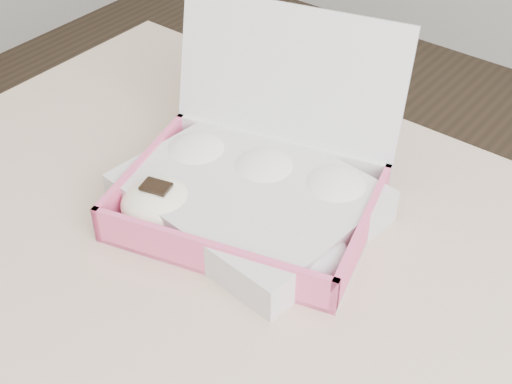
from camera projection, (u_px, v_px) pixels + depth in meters
The scene contains 2 objects.
donut_box at pixel (251, 187), 0.80m from camera, with size 0.33×0.31×0.20m.
newspapers at pixel (249, 197), 0.80m from camera, with size 0.26×0.21×0.04m, color white.
Camera 1 is at (0.22, -0.36, 1.28)m, focal length 50.00 mm.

